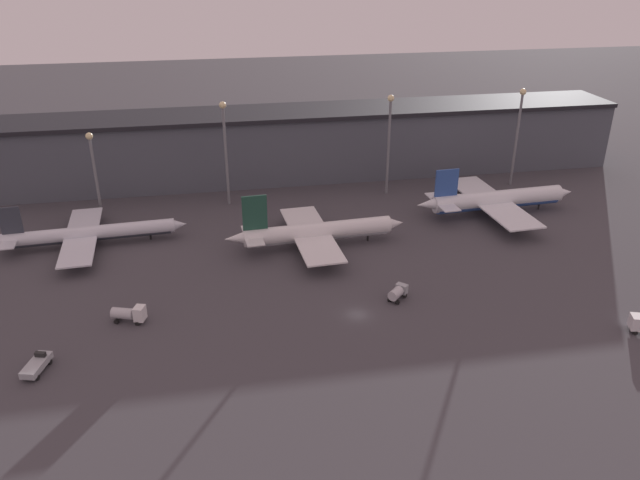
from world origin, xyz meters
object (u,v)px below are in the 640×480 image
(airplane_0, at_px, (87,234))
(service_vehicle_1, at_px, (129,314))
(airplane_2, at_px, (496,200))
(service_vehicle_3, at_px, (37,365))
(service_vehicle_2, at_px, (398,292))
(airplane_1, at_px, (316,232))

(airplane_0, bearing_deg, service_vehicle_1, -73.96)
(airplane_2, xyz_separation_m, service_vehicle_1, (-88.96, -35.94, -2.07))
(airplane_0, distance_m, service_vehicle_3, 48.06)
(service_vehicle_2, bearing_deg, service_vehicle_1, 133.79)
(airplane_1, relative_size, service_vehicle_1, 6.41)
(airplane_0, distance_m, airplane_1, 53.08)
(airplane_1, distance_m, airplane_2, 50.32)
(service_vehicle_1, bearing_deg, service_vehicle_3, -119.04)
(airplane_1, bearing_deg, airplane_0, 165.92)
(airplane_0, bearing_deg, airplane_2, -2.93)
(airplane_1, relative_size, service_vehicle_2, 8.85)
(airplane_2, relative_size, service_vehicle_2, 9.16)
(airplane_0, relative_size, service_vehicle_3, 6.52)
(service_vehicle_1, xyz_separation_m, service_vehicle_3, (-13.70, -12.52, -0.54))
(airplane_0, relative_size, service_vehicle_1, 6.79)
(airplane_1, height_order, airplane_2, airplane_1)
(airplane_2, height_order, service_vehicle_1, airplane_2)
(airplane_0, xyz_separation_m, service_vehicle_2, (63.67, -36.78, -1.34))
(airplane_0, xyz_separation_m, airplane_1, (52.12, -10.03, 0.63))
(service_vehicle_1, height_order, service_vehicle_3, service_vehicle_1)
(airplane_0, height_order, service_vehicle_2, airplane_0)
(service_vehicle_1, xyz_separation_m, service_vehicle_2, (51.29, -1.30, -0.19))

